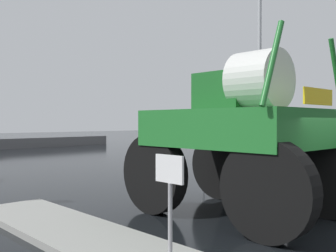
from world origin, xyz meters
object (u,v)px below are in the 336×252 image
streetlight_near_right (261,66)px  oversize_sprayer (240,135)px  lane_arrow_sign (170,190)px  traffic_signal_near_right (201,118)px

streetlight_near_right → oversize_sprayer: bearing=-150.2°
lane_arrow_sign → traffic_signal_near_right: size_ratio=0.49×
traffic_signal_near_right → streetlight_near_right: (3.08, -1.17, 2.52)m
traffic_signal_near_right → streetlight_near_right: streetlight_near_right is taller
lane_arrow_sign → oversize_sprayer: size_ratio=0.32×
lane_arrow_sign → traffic_signal_near_right: 11.67m
lane_arrow_sign → traffic_signal_near_right: (9.00, 7.33, 1.24)m
traffic_signal_near_right → lane_arrow_sign: bearing=-140.8°
oversize_sprayer → streetlight_near_right: streetlight_near_right is taller
lane_arrow_sign → streetlight_near_right: 14.07m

